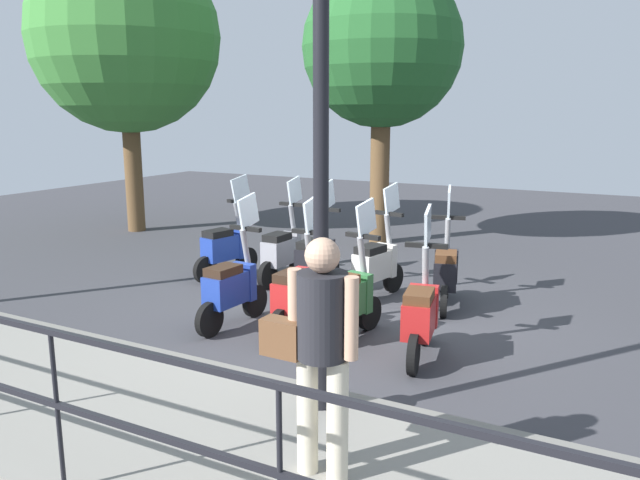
# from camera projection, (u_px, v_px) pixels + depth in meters

# --- Properties ---
(ground_plane) EXTENTS (28.00, 28.00, 0.00)m
(ground_plane) POSITION_uv_depth(u_px,v_px,m) (349.00, 319.00, 7.60)
(ground_plane) COLOR #38383D
(promenade_walkway) EXTENTS (2.20, 20.00, 0.15)m
(promenade_walkway) POSITION_uv_depth(u_px,v_px,m) (176.00, 427.00, 4.86)
(promenade_walkway) COLOR gray
(promenade_walkway) RESTS_ON ground_plane
(fence_railing) EXTENTS (0.04, 16.03, 1.07)m
(fence_railing) POSITION_uv_depth(u_px,v_px,m) (54.00, 377.00, 3.78)
(fence_railing) COLOR black
(fence_railing) RESTS_ON promenade_walkway
(lamp_post_near) EXTENTS (0.26, 0.90, 4.19)m
(lamp_post_near) POSITION_uv_depth(u_px,v_px,m) (321.00, 177.00, 4.71)
(lamp_post_near) COLOR black
(lamp_post_near) RESTS_ON promenade_walkway
(pedestrian_with_bag) EXTENTS (0.33, 0.65, 1.59)m
(pedestrian_with_bag) POSITION_uv_depth(u_px,v_px,m) (319.00, 341.00, 3.91)
(pedestrian_with_bag) COLOR beige
(pedestrian_with_bag) RESTS_ON promenade_walkway
(tree_large) EXTENTS (3.79, 3.79, 5.82)m
(tree_large) POSITION_uv_depth(u_px,v_px,m) (125.00, 38.00, 12.42)
(tree_large) COLOR brown
(tree_large) RESTS_ON ground_plane
(tree_distant) EXTENTS (2.91, 2.91, 5.08)m
(tree_distant) POSITION_uv_depth(u_px,v_px,m) (382.00, 48.00, 11.27)
(tree_distant) COLOR brown
(tree_distant) RESTS_ON ground_plane
(scooter_near_0) EXTENTS (1.22, 0.48, 1.54)m
(scooter_near_0) POSITION_uv_depth(u_px,v_px,m) (420.00, 313.00, 6.29)
(scooter_near_0) COLOR black
(scooter_near_0) RESTS_ON ground_plane
(scooter_near_1) EXTENTS (1.22, 0.48, 1.54)m
(scooter_near_1) POSITION_uv_depth(u_px,v_px,m) (348.00, 298.00, 6.82)
(scooter_near_1) COLOR black
(scooter_near_1) RESTS_ON ground_plane
(scooter_near_2) EXTENTS (1.23, 0.44, 1.54)m
(scooter_near_2) POSITION_uv_depth(u_px,v_px,m) (298.00, 293.00, 7.01)
(scooter_near_2) COLOR black
(scooter_near_2) RESTS_ON ground_plane
(scooter_near_3) EXTENTS (1.23, 0.44, 1.54)m
(scooter_near_3) POSITION_uv_depth(u_px,v_px,m) (232.00, 287.00, 7.25)
(scooter_near_3) COLOR black
(scooter_near_3) RESTS_ON ground_plane
(scooter_far_0) EXTENTS (1.21, 0.52, 1.54)m
(scooter_far_0) POSITION_uv_depth(u_px,v_px,m) (446.00, 271.00, 7.96)
(scooter_far_0) COLOR black
(scooter_far_0) RESTS_ON ground_plane
(scooter_far_1) EXTENTS (1.22, 0.49, 1.54)m
(scooter_far_1) POSITION_uv_depth(u_px,v_px,m) (376.00, 264.00, 8.32)
(scooter_far_1) COLOR black
(scooter_far_1) RESTS_ON ground_plane
(scooter_far_2) EXTENTS (1.23, 0.44, 1.54)m
(scooter_far_2) POSITION_uv_depth(u_px,v_px,m) (317.00, 258.00, 8.66)
(scooter_far_2) COLOR black
(scooter_far_2) RESTS_ON ground_plane
(scooter_far_3) EXTENTS (1.23, 0.44, 1.54)m
(scooter_far_3) POSITION_uv_depth(u_px,v_px,m) (283.00, 251.00, 9.12)
(scooter_far_3) COLOR black
(scooter_far_3) RESTS_ON ground_plane
(scooter_far_4) EXTENTS (1.22, 0.50, 1.54)m
(scooter_far_4) POSITION_uv_depth(u_px,v_px,m) (226.00, 247.00, 9.39)
(scooter_far_4) COLOR black
(scooter_far_4) RESTS_ON ground_plane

